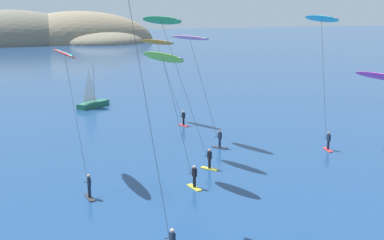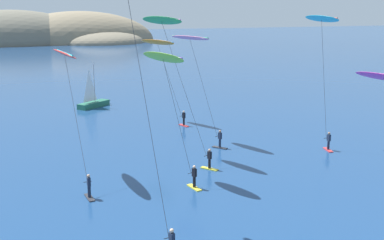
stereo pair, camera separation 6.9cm
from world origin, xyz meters
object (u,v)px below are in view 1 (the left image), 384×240
sailboat_near (95,102)px  kitesurfer_cyan (322,29)px  kitesurfer_green (166,33)px  kitesurfer_pink (193,48)px  kitesurfer_black (130,7)px  kitesurfer_red (66,63)px  kitesurfer_lime (166,68)px  kitesurfer_orange (159,50)px

sailboat_near → kitesurfer_cyan: 32.45m
kitesurfer_green → kitesurfer_pink: bearing=41.6°
kitesurfer_black → kitesurfer_cyan: size_ratio=1.16×
kitesurfer_red → kitesurfer_black: size_ratio=0.69×
kitesurfer_green → kitesurfer_lime: bearing=-111.0°
kitesurfer_green → kitesurfer_lime: kitesurfer_green is taller
sailboat_near → kitesurfer_green: size_ratio=0.47×
kitesurfer_lime → kitesurfer_orange: bearing=71.2°
kitesurfer_red → kitesurfer_orange: bearing=49.1°
kitesurfer_red → kitesurfer_orange: kitesurfer_red is taller
kitesurfer_green → kitesurfer_red: 8.97m
kitesurfer_cyan → kitesurfer_orange: bearing=122.0°
sailboat_near → kitesurfer_red: kitesurfer_red is taller
kitesurfer_red → kitesurfer_lime: kitesurfer_red is taller
sailboat_near → kitesurfer_cyan: size_ratio=0.47×
sailboat_near → kitesurfer_lime: size_ratio=0.59×
kitesurfer_lime → sailboat_near: bearing=87.8°
sailboat_near → kitesurfer_black: size_ratio=0.40×
sailboat_near → kitesurfer_black: bearing=-99.1°
kitesurfer_green → kitesurfer_cyan: bearing=-11.0°
sailboat_near → kitesurfer_green: kitesurfer_green is taller
kitesurfer_red → sailboat_near: bearing=73.6°
kitesurfer_black → kitesurfer_lime: 9.58m
kitesurfer_red → kitesurfer_cyan: kitesurfer_cyan is taller
sailboat_near → kitesurfer_lime: (-1.15, -29.68, 7.75)m
kitesurfer_black → kitesurfer_pink: (10.90, 16.24, -3.64)m
kitesurfer_red → kitesurfer_orange: 19.51m
kitesurfer_lime → kitesurfer_red: bearing=150.3°
kitesurfer_red → kitesurfer_lime: 7.47m
kitesurfer_red → kitesurfer_lime: bearing=-29.7°
kitesurfer_orange → kitesurfer_pink: size_ratio=0.92×
kitesurfer_red → kitesurfer_green: bearing=11.5°
kitesurfer_cyan → kitesurfer_red: bearing=177.5°
sailboat_near → kitesurfer_green: bearing=-87.8°
kitesurfer_orange → kitesurfer_pink: (-0.11, -9.37, 0.84)m
kitesurfer_lime → kitesurfer_pink: kitesurfer_pink is taller
sailboat_near → kitesurfer_cyan: (14.95, -26.95, 10.17)m
kitesurfer_black → kitesurfer_red: bearing=99.2°
kitesurfer_green → kitesurfer_red: (-8.57, -1.75, -1.98)m
kitesurfer_orange → kitesurfer_green: bearing=-107.9°
kitesurfer_pink → sailboat_near: bearing=103.7°
kitesurfer_orange → kitesurfer_pink: 9.41m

